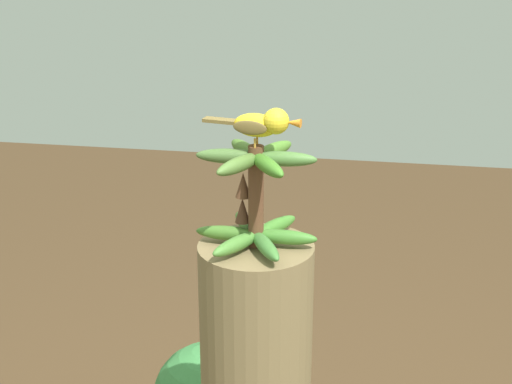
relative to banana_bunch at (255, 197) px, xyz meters
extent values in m
cylinder|color=brown|center=(0.00, 0.00, 0.00)|extent=(0.04, 0.04, 0.25)
ellipsoid|color=#3F7934|center=(-0.03, 0.06, -0.10)|extent=(0.11, 0.16, 0.03)
ellipsoid|color=#3F792B|center=(-0.07, 0.00, -0.10)|extent=(0.16, 0.04, 0.03)
ellipsoid|color=#407D2B|center=(-0.04, -0.06, -0.10)|extent=(0.11, 0.15, 0.03)
ellipsoid|color=#447329|center=(0.03, -0.06, -0.10)|extent=(0.11, 0.16, 0.03)
ellipsoid|color=#3F6F26|center=(0.06, 0.00, -0.10)|extent=(0.16, 0.04, 0.03)
ellipsoid|color=#487F32|center=(0.03, 0.06, -0.10)|extent=(0.11, 0.15, 0.03)
ellipsoid|color=#407A24|center=(-0.03, 0.05, 0.10)|extent=(0.12, 0.15, 0.03)
ellipsoid|color=#487334|center=(-0.06, 0.00, 0.10)|extent=(0.16, 0.04, 0.03)
ellipsoid|color=#497B28|center=(-0.03, -0.05, 0.10)|extent=(0.10, 0.16, 0.03)
ellipsoid|color=#487027|center=(0.03, -0.05, 0.10)|extent=(0.12, 0.15, 0.03)
ellipsoid|color=#486C33|center=(0.06, 0.00, 0.10)|extent=(0.16, 0.04, 0.03)
ellipsoid|color=#4C6F30|center=(0.03, 0.05, 0.10)|extent=(0.10, 0.16, 0.03)
cone|color=#4C2D1E|center=(0.03, -0.01, -0.04)|extent=(0.04, 0.04, 0.06)
cone|color=brown|center=(0.03, -0.01, 0.02)|extent=(0.04, 0.04, 0.06)
cylinder|color=#C68933|center=(0.00, 0.02, 0.13)|extent=(0.01, 0.01, 0.02)
cylinder|color=#C68933|center=(0.00, -0.01, 0.13)|extent=(0.01, 0.01, 0.02)
ellipsoid|color=yellow|center=(0.00, 0.00, 0.17)|extent=(0.11, 0.07, 0.05)
ellipsoid|color=brown|center=(0.01, 0.02, 0.17)|extent=(0.08, 0.02, 0.03)
ellipsoid|color=brown|center=(0.00, -0.03, 0.17)|extent=(0.08, 0.02, 0.03)
cube|color=brown|center=(0.08, -0.01, 0.17)|extent=(0.08, 0.04, 0.01)
sphere|color=yellow|center=(-0.05, 0.01, 0.19)|extent=(0.06, 0.06, 0.06)
sphere|color=black|center=(-0.06, -0.01, 0.19)|extent=(0.01, 0.01, 0.01)
cone|color=orange|center=(-0.09, 0.02, 0.19)|extent=(0.04, 0.03, 0.02)
camera|label=1|loc=(-0.28, 1.63, 0.62)|focal=53.74mm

